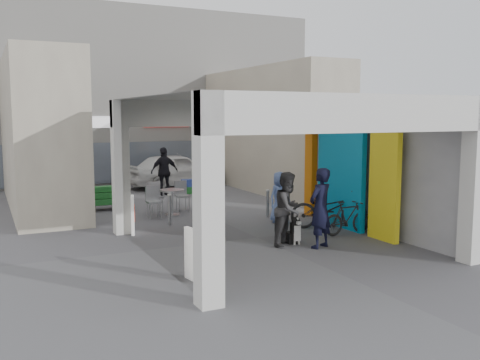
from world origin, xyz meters
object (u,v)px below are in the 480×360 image
man_crates (164,171)px  white_van (176,170)px  produce_stand (108,200)px  man_elderly (280,197)px  man_with_dog (320,208)px  man_back_turned (288,209)px  bicycle_rear (348,218)px  cafe_set (165,203)px  bicycle_front (329,209)px  border_collie (294,232)px

man_crates → white_van: bearing=-123.6°
produce_stand → man_elderly: bearing=-27.0°
man_with_dog → man_back_turned: bearing=-66.0°
man_with_dog → bicycle_rear: bearing=-170.3°
cafe_set → man_back_turned: man_back_turned is taller
man_back_turned → bicycle_front: man_back_turned is taller
border_collie → man_crates: size_ratio=0.38×
man_crates → bicycle_rear: 8.96m
man_with_dog → cafe_set: bearing=-92.3°
produce_stand → bicycle_rear: bicycle_rear is taller
cafe_set → white_van: size_ratio=0.37×
man_crates → white_van: (1.22, 2.16, -0.20)m
border_collie → bicycle_front: bearing=41.3°
man_with_dog → man_back_turned: man_with_dog is taller
man_elderly → bicycle_rear: man_elderly is taller
border_collie → produce_stand: bearing=124.4°
man_with_dog → produce_stand: bearing=-85.8°
cafe_set → man_elderly: bearing=-47.7°
man_back_turned → bicycle_front: size_ratio=0.84×
border_collie → bicycle_front: size_ratio=0.34×
man_back_turned → man_elderly: 2.70m
man_elderly → bicycle_front: (0.82, -1.28, -0.19)m
man_back_turned → man_elderly: man_back_turned is taller
bicycle_front → border_collie: bearing=148.1°
cafe_set → man_with_dog: (1.93, -5.78, 0.60)m
bicycle_front → man_elderly: bearing=59.2°
man_with_dog → white_van: bearing=-113.1°
bicycle_front → man_with_dog: bearing=166.1°
white_van → man_elderly: bearing=173.3°
produce_stand → white_van: size_ratio=0.27×
border_collie → man_back_turned: (-0.20, -0.05, 0.60)m
cafe_set → man_back_turned: bearing=-75.2°
man_elderly → man_crates: (-1.38, 6.56, 0.19)m
bicycle_front → white_van: white_van is taller
man_with_dog → man_elderly: man_with_dog is taller
man_elderly → man_crates: bearing=93.9°
man_back_turned → produce_stand: bearing=79.5°
man_elderly → white_van: bearing=83.1°
man_back_turned → man_crates: (-0.20, 8.98, 0.05)m
bicycle_front → white_van: size_ratio=0.49×
bicycle_front → man_crates: bearing=42.3°
produce_stand → man_crates: size_ratio=0.62×
man_back_turned → man_elderly: (1.18, 2.42, -0.14)m
man_with_dog → bicycle_front: (1.45, 1.70, -0.39)m
man_elderly → border_collie: bearing=-120.3°
man_elderly → white_van: (-0.16, 8.72, -0.01)m
cafe_set → man_back_turned: size_ratio=0.91×
white_van → man_back_turned: bearing=167.0°
produce_stand → man_elderly: 5.94m
man_with_dog → bicycle_front: man_with_dog is taller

